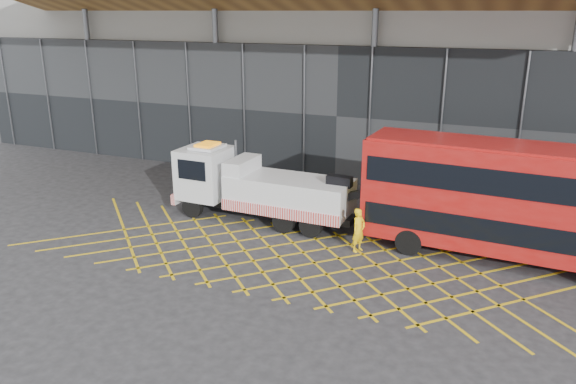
% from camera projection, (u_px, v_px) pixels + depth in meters
% --- Properties ---
extents(ground_plane, '(120.00, 120.00, 0.00)m').
position_uv_depth(ground_plane, '(213.00, 245.00, 24.83)').
color(ground_plane, '#242426').
extents(road_markings, '(24.76, 7.16, 0.01)m').
position_uv_depth(road_markings, '(296.00, 260.00, 23.36)').
color(road_markings, gold).
rests_on(road_markings, ground_plane).
extents(construction_building, '(55.00, 23.97, 18.00)m').
position_uv_depth(construction_building, '(370.00, 25.00, 37.51)').
color(construction_building, gray).
rests_on(construction_building, ground_plane).
extents(recovery_truck, '(10.54, 2.76, 3.67)m').
position_uv_depth(recovery_truck, '(256.00, 187.00, 27.39)').
color(recovery_truck, black).
rests_on(recovery_truck, ground_plane).
extents(bus_towed, '(12.14, 3.50, 4.88)m').
position_uv_depth(bus_towed, '(513.00, 198.00, 22.55)').
color(bus_towed, '#9E0F0C').
rests_on(bus_towed, ground_plane).
extents(worker, '(0.71, 0.83, 1.92)m').
position_uv_depth(worker, '(359.00, 230.00, 23.94)').
color(worker, yellow).
rests_on(worker, ground_plane).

